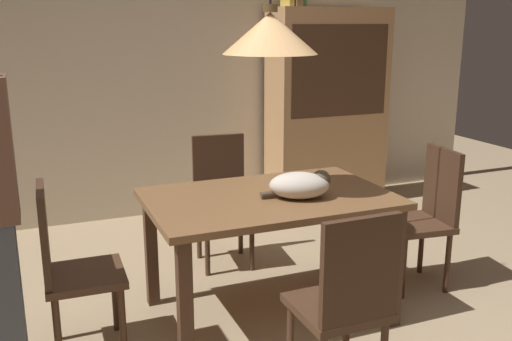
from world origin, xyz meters
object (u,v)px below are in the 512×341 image
object	(u,v)px
chair_near_front	(347,299)
hutch_bookcase	(327,112)
chair_left_side	(68,263)
cat_sleeping	(301,185)
dining_table	(269,212)
chair_far_back	(222,194)
pendant_lamp	(270,33)
chair_right_side	(427,211)

from	to	relation	value
chair_near_front	hutch_bookcase	distance (m)	3.08
chair_near_front	hutch_bookcase	bearing A→B (deg)	62.86
chair_left_side	cat_sleeping	distance (m)	1.32
chair_near_front	cat_sleeping	bearing A→B (deg)	79.18
cat_sleeping	hutch_bookcase	size ratio (longest dim) A/B	0.22
dining_table	chair_far_back	xyz separation A→B (m)	(0.01, 0.88, -0.14)
dining_table	hutch_bookcase	xyz separation A→B (m)	(1.40, 1.85, 0.24)
cat_sleeping	pendant_lamp	world-z (taller)	pendant_lamp
chair_near_front	chair_left_side	world-z (taller)	same
chair_near_front	chair_left_side	size ratio (longest dim) A/B	1.00
chair_far_back	chair_left_side	xyz separation A→B (m)	(-1.14, -0.88, 0.00)
chair_right_side	hutch_bookcase	distance (m)	1.91
chair_far_back	chair_near_front	world-z (taller)	same
cat_sleeping	pendant_lamp	distance (m)	0.86
cat_sleeping	chair_right_side	bearing A→B (deg)	6.12
cat_sleeping	hutch_bookcase	xyz separation A→B (m)	(1.25, 1.96, 0.06)
dining_table	hutch_bookcase	world-z (taller)	hutch_bookcase
pendant_lamp	hutch_bookcase	distance (m)	2.44
chair_far_back	chair_right_side	world-z (taller)	same
chair_left_side	chair_right_side	size ratio (longest dim) A/B	1.00
chair_near_front	pendant_lamp	xyz separation A→B (m)	(-0.00, 0.88, 1.15)
chair_right_side	pendant_lamp	distance (m)	1.61
pendant_lamp	hutch_bookcase	bearing A→B (deg)	52.86
chair_left_side	pendant_lamp	world-z (taller)	pendant_lamp
chair_left_side	chair_right_side	world-z (taller)	same
chair_far_back	hutch_bookcase	world-z (taller)	hutch_bookcase
chair_right_side	chair_far_back	bearing A→B (deg)	141.60
chair_near_front	chair_right_side	distance (m)	1.42
chair_far_back	chair_left_side	distance (m)	1.43
chair_right_side	pendant_lamp	size ratio (longest dim) A/B	0.72
chair_far_back	hutch_bookcase	xyz separation A→B (m)	(1.39, 0.97, 0.38)
chair_left_side	cat_sleeping	size ratio (longest dim) A/B	2.28
chair_near_front	dining_table	bearing A→B (deg)	90.07
chair_right_side	hutch_bookcase	xyz separation A→B (m)	(0.27, 1.85, 0.38)
dining_table	chair_left_side	xyz separation A→B (m)	(-1.13, 0.00, -0.14)
chair_near_front	cat_sleeping	distance (m)	0.84
chair_near_front	pendant_lamp	distance (m)	1.45
chair_near_front	pendant_lamp	world-z (taller)	pendant_lamp
pendant_lamp	chair_near_front	bearing A→B (deg)	-89.93
chair_far_back	dining_table	bearing A→B (deg)	-90.56
cat_sleeping	dining_table	bearing A→B (deg)	142.07
pendant_lamp	hutch_bookcase	world-z (taller)	pendant_lamp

